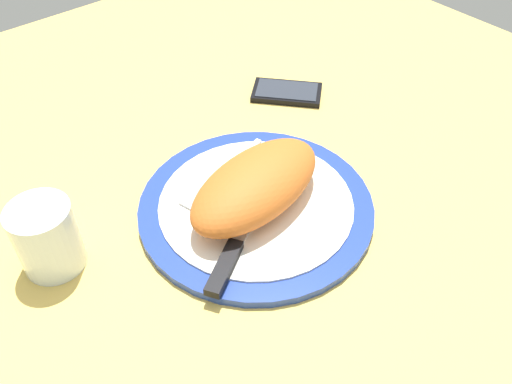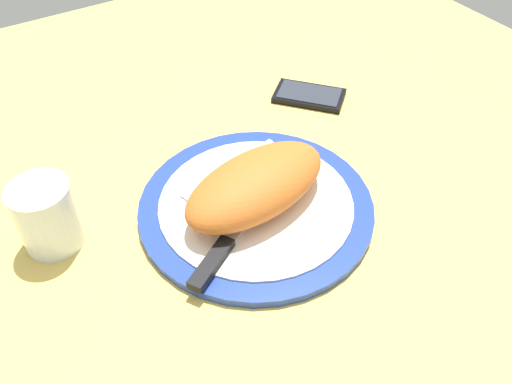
% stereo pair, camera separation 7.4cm
% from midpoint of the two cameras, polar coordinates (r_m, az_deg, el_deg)
% --- Properties ---
extents(ground_plane, '(1.50, 1.50, 0.03)m').
position_cam_midpoint_polar(ground_plane, '(0.77, 2.73, -2.83)').
color(ground_plane, '#DBB756').
extents(plate, '(0.33, 0.33, 0.02)m').
position_cam_midpoint_polar(plate, '(0.76, 2.79, -1.67)').
color(plate, '#233D99').
rests_on(plate, ground_plane).
extents(calzone, '(0.24, 0.15, 0.07)m').
position_cam_midpoint_polar(calzone, '(0.73, 3.04, 0.88)').
color(calzone, '#C16023').
rests_on(calzone, plate).
extents(fork, '(0.18, 0.06, 0.00)m').
position_cam_midpoint_polar(fork, '(0.79, -0.93, 1.80)').
color(fork, silver).
rests_on(fork, plate).
extents(knife, '(0.19, 0.12, 0.01)m').
position_cam_midpoint_polar(knife, '(0.69, -0.47, -6.12)').
color(knife, silver).
rests_on(knife, plate).
extents(smartphone, '(0.13, 0.14, 0.01)m').
position_cam_midpoint_polar(smartphone, '(0.98, 7.84, 10.02)').
color(smartphone, black).
rests_on(smartphone, ground_plane).
extents(water_glass, '(0.08, 0.08, 0.10)m').
position_cam_midpoint_polar(water_glass, '(0.73, -18.52, -2.92)').
color(water_glass, silver).
rests_on(water_glass, ground_plane).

